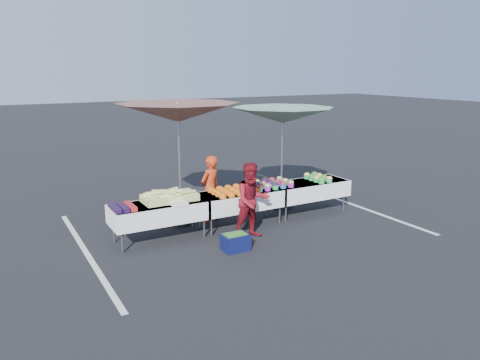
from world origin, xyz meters
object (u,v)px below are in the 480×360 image
storage_bin (235,242)px  vendor (210,189)px  table_right (308,189)px  customer (252,201)px  umbrella_right (283,116)px  umbrella_left (178,114)px  table_left (159,212)px  table_center (240,199)px

storage_bin → vendor: bearing=79.7°
table_right → customer: (-1.95, -0.75, 0.17)m
vendor → umbrella_right: size_ratio=0.48×
table_right → storage_bin: 2.85m
vendor → umbrella_left: size_ratio=0.44×
customer → storage_bin: 0.95m
vendor → umbrella_right: (1.92, 0.10, 1.47)m
table_left → umbrella_right: size_ratio=0.60×
table_left → vendor: bearing=21.9°
customer → table_left: bearing=160.3°
table_left → storage_bin: 1.63m
vendor → customer: customer is taller
vendor → storage_bin: bearing=55.5°
table_right → vendor: bearing=166.1°
table_right → table_center: bearing=180.0°
umbrella_left → storage_bin: size_ratio=6.87×
customer → umbrella_left: 2.37m
umbrella_left → umbrella_right: 2.56m
umbrella_right → table_right: bearing=-64.8°
umbrella_left → umbrella_right: bearing=-1.5°
umbrella_right → storage_bin: size_ratio=6.34×
umbrella_left → storage_bin: 2.93m
table_right → vendor: size_ratio=1.27×
table_left → storage_bin: size_ratio=3.83×
vendor → umbrella_right: 2.42m
table_left → table_center: size_ratio=1.00×
table_left → customer: 1.82m
table_left → umbrella_left: size_ratio=0.56×
table_left → umbrella_right: umbrella_right is taller
table_left → storage_bin: table_left is taller
customer → table_right: bearing=25.7°
table_center → table_left: bearing=180.0°
table_left → table_right: (3.60, 0.00, 0.00)m
storage_bin → umbrella_right: bearing=39.5°
table_right → customer: size_ratio=1.23×
table_center → customer: bearing=-101.2°
table_right → umbrella_left: 3.45m
table_right → umbrella_left: bearing=165.9°
table_left → umbrella_left: bearing=44.0°
umbrella_right → storage_bin: (-2.25, -1.83, -2.04)m
umbrella_left → storage_bin: umbrella_left is taller
table_left → table_right: 3.60m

